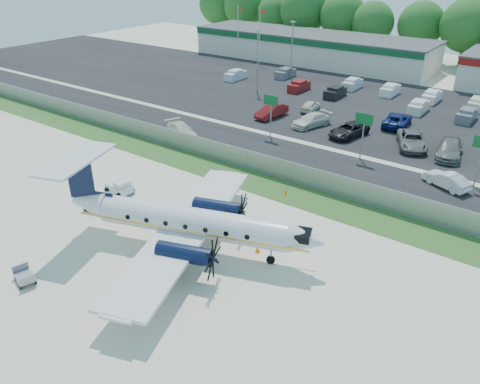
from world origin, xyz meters
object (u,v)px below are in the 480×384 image
Objects in this scene: aircraft at (187,221)px; pushback_tug at (120,187)px; baggage_cart_near at (97,204)px; baggage_cart_far at (25,277)px.

aircraft reaches higher than pushback_tug.
baggage_cart_far is (3.92, -8.95, -0.09)m from baggage_cart_near.
baggage_cart_far is at bearing -66.36° from baggage_cart_near.
aircraft is at bearing 0.78° from baggage_cart_near.
baggage_cart_near is at bearing -179.22° from aircraft.
pushback_tug is 12.86m from baggage_cart_far.
pushback_tug reaches higher than baggage_cart_far.
baggage_cart_near is at bearing 113.64° from baggage_cart_far.
baggage_cart_far is at bearing -69.26° from pushback_tug.
baggage_cart_near is (-10.01, -0.14, -1.82)m from aircraft.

